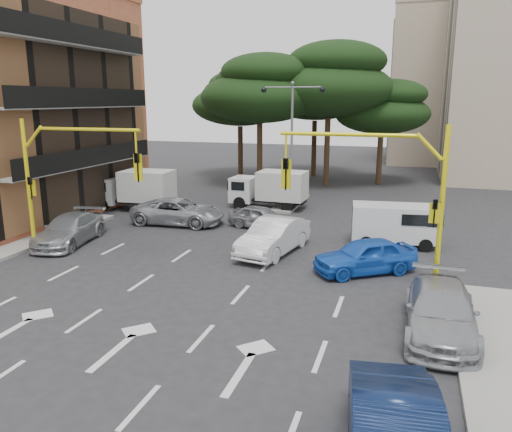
{
  "coord_description": "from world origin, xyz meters",
  "views": [
    {
      "loc": [
        7.51,
        -15.76,
        6.8
      ],
      "look_at": [
        0.89,
        5.41,
        1.6
      ],
      "focal_mm": 35.0,
      "sensor_mm": 36.0,
      "label": 1
    }
  ],
  "objects_px": {
    "car_silver_wagon": "(69,230)",
    "car_silver_parked": "(441,311)",
    "car_silver_cross_a": "(178,212)",
    "box_truck_b": "(269,189)",
    "signal_mast_left": "(61,169)",
    "car_white_hatch": "(274,236)",
    "car_blue_compact": "(365,256)",
    "car_silver_cross_b": "(261,217)",
    "signal_mast_right": "(389,185)",
    "box_truck_a": "(134,190)",
    "street_lamp_center": "(292,121)",
    "van_white": "(395,225)"
  },
  "relations": [
    {
      "from": "car_silver_wagon",
      "to": "street_lamp_center",
      "type": "bearing_deg",
      "value": 48.01
    },
    {
      "from": "street_lamp_center",
      "to": "box_truck_b",
      "type": "distance_m",
      "value": 4.65
    },
    {
      "from": "signal_mast_left",
      "to": "car_silver_cross_a",
      "type": "distance_m",
      "value": 7.77
    },
    {
      "from": "signal_mast_right",
      "to": "car_silver_cross_a",
      "type": "distance_m",
      "value": 13.73
    },
    {
      "from": "car_silver_cross_a",
      "to": "box_truck_b",
      "type": "relative_size",
      "value": 1.05
    },
    {
      "from": "car_white_hatch",
      "to": "car_blue_compact",
      "type": "distance_m",
      "value": 4.43
    },
    {
      "from": "signal_mast_left",
      "to": "car_blue_compact",
      "type": "height_order",
      "value": "signal_mast_left"
    },
    {
      "from": "van_white",
      "to": "signal_mast_left",
      "type": "bearing_deg",
      "value": -73.04
    },
    {
      "from": "box_truck_b",
      "to": "box_truck_a",
      "type": "bearing_deg",
      "value": 112.64
    },
    {
      "from": "signal_mast_left",
      "to": "car_silver_wagon",
      "type": "relative_size",
      "value": 1.26
    },
    {
      "from": "car_silver_wagon",
      "to": "car_silver_parked",
      "type": "distance_m",
      "value": 17.3
    },
    {
      "from": "car_silver_wagon",
      "to": "car_silver_cross_b",
      "type": "distance_m",
      "value": 9.71
    },
    {
      "from": "car_silver_cross_a",
      "to": "box_truck_b",
      "type": "xyz_separation_m",
      "value": [
        3.66,
        5.58,
        0.49
      ]
    },
    {
      "from": "car_blue_compact",
      "to": "car_silver_wagon",
      "type": "bearing_deg",
      "value": -123.92
    },
    {
      "from": "car_silver_parked",
      "to": "car_silver_wagon",
      "type": "bearing_deg",
      "value": 163.74
    },
    {
      "from": "car_silver_cross_b",
      "to": "car_silver_wagon",
      "type": "bearing_deg",
      "value": 138.61
    },
    {
      "from": "car_silver_cross_a",
      "to": "car_silver_parked",
      "type": "bearing_deg",
      "value": -129.28
    },
    {
      "from": "box_truck_a",
      "to": "car_silver_parked",
      "type": "bearing_deg",
      "value": -129.14
    },
    {
      "from": "signal_mast_left",
      "to": "car_silver_wagon",
      "type": "bearing_deg",
      "value": 125.18
    },
    {
      "from": "car_blue_compact",
      "to": "car_silver_cross_b",
      "type": "bearing_deg",
      "value": -166.52
    },
    {
      "from": "car_silver_wagon",
      "to": "box_truck_b",
      "type": "bearing_deg",
      "value": 47.9
    },
    {
      "from": "street_lamp_center",
      "to": "car_silver_wagon",
      "type": "distance_m",
      "value": 15.43
    },
    {
      "from": "car_white_hatch",
      "to": "car_silver_cross_a",
      "type": "height_order",
      "value": "car_white_hatch"
    },
    {
      "from": "car_silver_cross_b",
      "to": "box_truck_b",
      "type": "bearing_deg",
      "value": 25.04
    },
    {
      "from": "car_blue_compact",
      "to": "box_truck_b",
      "type": "height_order",
      "value": "box_truck_b"
    },
    {
      "from": "street_lamp_center",
      "to": "car_silver_cross_b",
      "type": "distance_m",
      "value": 8.3
    },
    {
      "from": "car_white_hatch",
      "to": "car_blue_compact",
      "type": "bearing_deg",
      "value": -7.92
    },
    {
      "from": "car_white_hatch",
      "to": "car_blue_compact",
      "type": "height_order",
      "value": "car_white_hatch"
    },
    {
      "from": "car_silver_cross_a",
      "to": "car_silver_parked",
      "type": "xyz_separation_m",
      "value": [
        13.33,
        -9.87,
        0.0
      ]
    },
    {
      "from": "street_lamp_center",
      "to": "car_silver_parked",
      "type": "distance_m",
      "value": 19.72
    },
    {
      "from": "box_truck_a",
      "to": "box_truck_b",
      "type": "distance_m",
      "value": 8.5
    },
    {
      "from": "signal_mast_right",
      "to": "van_white",
      "type": "height_order",
      "value": "signal_mast_right"
    },
    {
      "from": "van_white",
      "to": "signal_mast_right",
      "type": "bearing_deg",
      "value": -8.36
    },
    {
      "from": "signal_mast_right",
      "to": "van_white",
      "type": "distance_m",
      "value": 6.73
    },
    {
      "from": "box_truck_b",
      "to": "car_silver_cross_a",
      "type": "bearing_deg",
      "value": 148.8
    },
    {
      "from": "street_lamp_center",
      "to": "box_truck_a",
      "type": "height_order",
      "value": "street_lamp_center"
    },
    {
      "from": "signal_mast_left",
      "to": "van_white",
      "type": "distance_m",
      "value": 15.32
    },
    {
      "from": "car_silver_cross_a",
      "to": "van_white",
      "type": "height_order",
      "value": "van_white"
    },
    {
      "from": "street_lamp_center",
      "to": "car_silver_wagon",
      "type": "bearing_deg",
      "value": -123.01
    },
    {
      "from": "car_silver_cross_b",
      "to": "van_white",
      "type": "distance_m",
      "value": 7.1
    },
    {
      "from": "car_white_hatch",
      "to": "car_silver_cross_b",
      "type": "distance_m",
      "value": 4.51
    },
    {
      "from": "signal_mast_right",
      "to": "street_lamp_center",
      "type": "xyz_separation_m",
      "value": [
        -6.8,
        14.01,
        1.54
      ]
    },
    {
      "from": "signal_mast_left",
      "to": "box_truck_b",
      "type": "relative_size",
      "value": 1.22
    },
    {
      "from": "signal_mast_left",
      "to": "car_silver_cross_a",
      "type": "xyz_separation_m",
      "value": [
        2.1,
        6.78,
        -3.17
      ]
    },
    {
      "from": "car_white_hatch",
      "to": "car_silver_parked",
      "type": "bearing_deg",
      "value": -31.48
    },
    {
      "from": "van_white",
      "to": "car_silver_cross_a",
      "type": "bearing_deg",
      "value": -100.3
    },
    {
      "from": "car_silver_parked",
      "to": "car_silver_cross_a",
      "type": "bearing_deg",
      "value": 143.29
    },
    {
      "from": "van_white",
      "to": "box_truck_b",
      "type": "height_order",
      "value": "box_truck_b"
    },
    {
      "from": "signal_mast_right",
      "to": "car_silver_wagon",
      "type": "relative_size",
      "value": 1.26
    },
    {
      "from": "car_silver_cross_b",
      "to": "box_truck_b",
      "type": "distance_m",
      "value": 5.25
    }
  ]
}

